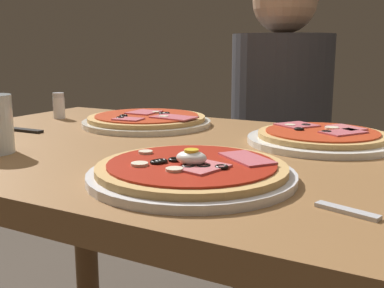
{
  "coord_description": "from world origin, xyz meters",
  "views": [
    {
      "loc": [
        0.43,
        -0.75,
        0.94
      ],
      "look_at": [
        0.07,
        -0.09,
        0.79
      ],
      "focal_mm": 44.3,
      "sensor_mm": 36.0,
      "label": 1
    }
  ],
  "objects_px": {
    "pizza_foreground": "(192,171)",
    "salt_shaker": "(59,106)",
    "pizza_across_right": "(147,120)",
    "diner_person": "(279,163)",
    "pizza_across_left": "(322,138)",
    "fork": "(371,217)",
    "dining_table": "(181,214)",
    "knife": "(13,129)"
  },
  "relations": [
    {
      "from": "pizza_foreground",
      "to": "fork",
      "type": "relative_size",
      "value": 1.89
    },
    {
      "from": "pizza_across_right",
      "to": "salt_shaker",
      "type": "height_order",
      "value": "salt_shaker"
    },
    {
      "from": "knife",
      "to": "fork",
      "type": "bearing_deg",
      "value": -14.36
    },
    {
      "from": "pizza_foreground",
      "to": "knife",
      "type": "distance_m",
      "value": 0.57
    },
    {
      "from": "pizza_foreground",
      "to": "salt_shaker",
      "type": "relative_size",
      "value": 4.38
    },
    {
      "from": "dining_table",
      "to": "pizza_foreground",
      "type": "distance_m",
      "value": 0.26
    },
    {
      "from": "pizza_foreground",
      "to": "knife",
      "type": "xyz_separation_m",
      "value": [
        -0.54,
        0.16,
        -0.01
      ]
    },
    {
      "from": "pizza_across_left",
      "to": "diner_person",
      "type": "bearing_deg",
      "value": 115.32
    },
    {
      "from": "pizza_across_left",
      "to": "pizza_across_right",
      "type": "xyz_separation_m",
      "value": [
        -0.42,
        0.02,
        0.0
      ]
    },
    {
      "from": "pizza_across_right",
      "to": "fork",
      "type": "distance_m",
      "value": 0.7
    },
    {
      "from": "pizza_foreground",
      "to": "pizza_across_left",
      "type": "bearing_deg",
      "value": 74.2
    },
    {
      "from": "dining_table",
      "to": "salt_shaker",
      "type": "distance_m",
      "value": 0.51
    },
    {
      "from": "pizza_across_right",
      "to": "knife",
      "type": "bearing_deg",
      "value": -138.05
    },
    {
      "from": "fork",
      "to": "diner_person",
      "type": "xyz_separation_m",
      "value": [
        -0.42,
        0.96,
        -0.2
      ]
    },
    {
      "from": "pizza_across_right",
      "to": "diner_person",
      "type": "height_order",
      "value": "diner_person"
    },
    {
      "from": "pizza_foreground",
      "to": "pizza_across_right",
      "type": "relative_size",
      "value": 0.97
    },
    {
      "from": "fork",
      "to": "salt_shaker",
      "type": "bearing_deg",
      "value": 155.03
    },
    {
      "from": "dining_table",
      "to": "knife",
      "type": "height_order",
      "value": "knife"
    },
    {
      "from": "diner_person",
      "to": "pizza_across_left",
      "type": "bearing_deg",
      "value": 115.32
    },
    {
      "from": "dining_table",
      "to": "pizza_across_left",
      "type": "relative_size",
      "value": 4.08
    },
    {
      "from": "knife",
      "to": "diner_person",
      "type": "relative_size",
      "value": 0.17
    },
    {
      "from": "fork",
      "to": "diner_person",
      "type": "bearing_deg",
      "value": 113.62
    },
    {
      "from": "dining_table",
      "to": "fork",
      "type": "distance_m",
      "value": 0.45
    },
    {
      "from": "knife",
      "to": "pizza_foreground",
      "type": "bearing_deg",
      "value": -16.32
    },
    {
      "from": "pizza_across_left",
      "to": "fork",
      "type": "relative_size",
      "value": 1.83
    },
    {
      "from": "pizza_across_left",
      "to": "knife",
      "type": "height_order",
      "value": "pizza_across_left"
    },
    {
      "from": "diner_person",
      "to": "pizza_foreground",
      "type": "bearing_deg",
      "value": 100.67
    },
    {
      "from": "pizza_across_right",
      "to": "pizza_across_left",
      "type": "bearing_deg",
      "value": -2.46
    },
    {
      "from": "fork",
      "to": "knife",
      "type": "xyz_separation_m",
      "value": [
        -0.79,
        0.2,
        0.0
      ]
    },
    {
      "from": "diner_person",
      "to": "fork",
      "type": "bearing_deg",
      "value": 113.62
    },
    {
      "from": "salt_shaker",
      "to": "diner_person",
      "type": "relative_size",
      "value": 0.06
    },
    {
      "from": "pizza_foreground",
      "to": "pizza_across_left",
      "type": "height_order",
      "value": "pizza_foreground"
    },
    {
      "from": "pizza_across_left",
      "to": "salt_shaker",
      "type": "height_order",
      "value": "salt_shaker"
    },
    {
      "from": "pizza_foreground",
      "to": "pizza_across_left",
      "type": "xyz_separation_m",
      "value": [
        0.1,
        0.34,
        -0.0
      ]
    },
    {
      "from": "pizza_across_left",
      "to": "fork",
      "type": "xyz_separation_m",
      "value": [
        0.15,
        -0.39,
        -0.01
      ]
    },
    {
      "from": "fork",
      "to": "salt_shaker",
      "type": "relative_size",
      "value": 2.32
    },
    {
      "from": "diner_person",
      "to": "knife",
      "type": "bearing_deg",
      "value": 63.65
    },
    {
      "from": "salt_shaker",
      "to": "fork",
      "type": "bearing_deg",
      "value": -24.97
    },
    {
      "from": "pizza_across_left",
      "to": "diner_person",
      "type": "height_order",
      "value": "diner_person"
    },
    {
      "from": "pizza_across_right",
      "to": "fork",
      "type": "height_order",
      "value": "pizza_across_right"
    },
    {
      "from": "pizza_across_right",
      "to": "fork",
      "type": "relative_size",
      "value": 1.96
    },
    {
      "from": "pizza_foreground",
      "to": "salt_shaker",
      "type": "xyz_separation_m",
      "value": [
        -0.58,
        0.34,
        0.02
      ]
    }
  ]
}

